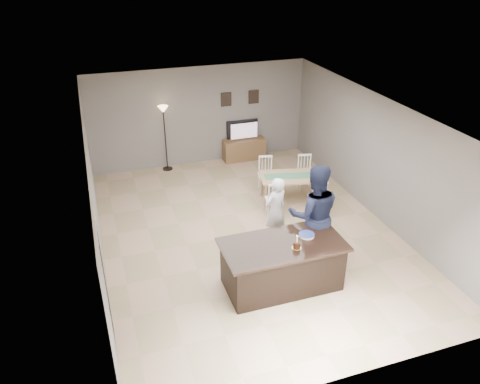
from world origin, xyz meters
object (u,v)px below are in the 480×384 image
object	(u,v)px
plate_stack	(307,235)
dining_table	(291,180)
woman	(275,211)
birthday_cake	(297,245)
floor_lamp	(164,121)
television	(243,130)
tv_console	(244,149)
kitchen_island	(282,264)
man	(314,215)

from	to	relation	value
plate_stack	dining_table	world-z (taller)	plate_stack
woman	birthday_cake	bearing A→B (deg)	59.38
woman	floor_lamp	distance (m)	4.53
birthday_cake	dining_table	distance (m)	3.32
television	plate_stack	xyz separation A→B (m)	(-0.71, -5.56, 0.06)
television	birthday_cake	size ratio (longest dim) A/B	3.53
woman	floor_lamp	world-z (taller)	floor_lamp
dining_table	floor_lamp	distance (m)	3.78
plate_stack	floor_lamp	bearing A→B (deg)	105.32
tv_console	floor_lamp	distance (m)	2.48
tv_console	floor_lamp	world-z (taller)	floor_lamp
kitchen_island	tv_console	size ratio (longest dim) A/B	1.79
television	birthday_cake	xyz separation A→B (m)	(-1.04, -5.84, 0.10)
man	tv_console	bearing A→B (deg)	-77.33
kitchen_island	dining_table	distance (m)	3.18
man	dining_table	distance (m)	2.40
man	woman	bearing A→B (deg)	-45.01
television	dining_table	world-z (taller)	television
tv_console	dining_table	xyz separation A→B (m)	(0.23, -2.73, 0.26)
kitchen_island	floor_lamp	size ratio (longest dim) A/B	1.20
dining_table	floor_lamp	bearing A→B (deg)	144.67
television	plate_stack	distance (m)	5.60
man	birthday_cake	bearing A→B (deg)	64.12
man	dining_table	bearing A→B (deg)	-87.55
tv_console	man	size ratio (longest dim) A/B	0.60
plate_stack	tv_console	bearing A→B (deg)	82.61
television	man	xyz separation A→B (m)	(-0.35, -5.09, 0.14)
television	plate_stack	size ratio (longest dim) A/B	3.26
man	birthday_cake	distance (m)	1.02
woman	floor_lamp	xyz separation A→B (m)	(-1.44, 4.24, 0.66)
television	plate_stack	bearing A→B (deg)	82.70
kitchen_island	television	distance (m)	5.78
woman	floor_lamp	bearing A→B (deg)	-92.47
dining_table	kitchen_island	bearing A→B (deg)	-103.77
woman	plate_stack	distance (m)	1.28
kitchen_island	dining_table	bearing A→B (deg)	63.26
floor_lamp	plate_stack	bearing A→B (deg)	-74.68
woman	television	bearing A→B (deg)	-121.54
television	birthday_cake	world-z (taller)	birthday_cake
birthday_cake	kitchen_island	bearing A→B (deg)	129.29
birthday_cake	floor_lamp	size ratio (longest dim) A/B	0.14
television	man	world-z (taller)	man
woman	man	xyz separation A→B (m)	(0.43, -0.80, 0.28)
tv_console	dining_table	distance (m)	2.75
dining_table	birthday_cake	bearing A→B (deg)	-99.65
woman	birthday_cake	xyz separation A→B (m)	(-0.26, -1.55, 0.23)
floor_lamp	woman	bearing A→B (deg)	-71.23
kitchen_island	man	size ratio (longest dim) A/B	1.07
plate_stack	woman	bearing A→B (deg)	93.06
man	floor_lamp	xyz separation A→B (m)	(-1.87, 5.04, 0.39)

